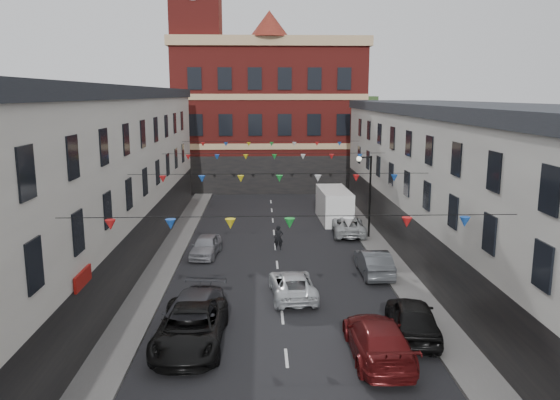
{
  "coord_description": "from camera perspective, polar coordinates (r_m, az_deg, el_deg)",
  "views": [
    {
      "loc": [
        -0.96,
        -23.92,
        10.23
      ],
      "look_at": [
        0.22,
        9.41,
        3.77
      ],
      "focal_mm": 35.0,
      "sensor_mm": 36.0,
      "label": 1
    }
  ],
  "objects": [
    {
      "name": "ground",
      "position": [
        26.03,
        0.25,
        -12.18
      ],
      "size": [
        160.0,
        160.0,
        0.0
      ],
      "primitive_type": "plane",
      "color": "black",
      "rests_on": "ground"
    },
    {
      "name": "pavement_left",
      "position": [
        28.46,
        -14.17,
        -10.29
      ],
      "size": [
        1.8,
        64.0,
        0.15
      ],
      "primitive_type": "cube",
      "color": "#605E5B",
      "rests_on": "ground"
    },
    {
      "name": "pavement_right",
      "position": [
        28.92,
        14.09,
        -9.94
      ],
      "size": [
        1.8,
        64.0,
        0.15
      ],
      "primitive_type": "cube",
      "color": "#605E5B",
      "rests_on": "ground"
    },
    {
      "name": "terrace_left",
      "position": [
        27.6,
        -25.08,
        -0.27
      ],
      "size": [
        8.4,
        56.0,
        10.7
      ],
      "color": "beige",
      "rests_on": "ground"
    },
    {
      "name": "terrace_right",
      "position": [
        28.5,
        24.57,
        -0.93
      ],
      "size": [
        8.4,
        56.0,
        9.7
      ],
      "color": "silver",
      "rests_on": "ground"
    },
    {
      "name": "civic_building",
      "position": [
        61.9,
        -1.16,
        9.02
      ],
      "size": [
        20.6,
        13.3,
        18.5
      ],
      "color": "maroon",
      "rests_on": "ground"
    },
    {
      "name": "clock_tower",
      "position": [
        59.46,
        -8.66,
        15.38
      ],
      "size": [
        5.6,
        5.6,
        30.0
      ],
      "color": "maroon",
      "rests_on": "ground"
    },
    {
      "name": "distant_hill",
      "position": [
        86.13,
        -4.09,
        7.45
      ],
      "size": [
        40.0,
        14.0,
        10.0
      ],
      "primitive_type": "cube",
      "color": "#2C4922",
      "rests_on": "ground"
    },
    {
      "name": "street_lamp",
      "position": [
        39.17,
        9.05,
        1.53
      ],
      "size": [
        1.1,
        0.36,
        6.0
      ],
      "color": "black",
      "rests_on": "ground"
    },
    {
      "name": "car_left_c",
      "position": [
        23.3,
        -9.33,
        -13.03
      ],
      "size": [
        2.85,
        5.93,
        1.63
      ],
      "primitive_type": "imported",
      "rotation": [
        0.0,
        0.0,
        -0.02
      ],
      "color": "black",
      "rests_on": "ground"
    },
    {
      "name": "car_left_d",
      "position": [
        24.41,
        -9.18,
        -11.85
      ],
      "size": [
        3.05,
        5.95,
        1.65
      ],
      "primitive_type": "imported",
      "rotation": [
        0.0,
        0.0,
        -0.13
      ],
      "color": "#393A40",
      "rests_on": "ground"
    },
    {
      "name": "car_left_e",
      "position": [
        35.47,
        -7.76,
        -4.76
      ],
      "size": [
        2.04,
        4.15,
        1.36
      ],
      "primitive_type": "imported",
      "rotation": [
        0.0,
        0.0,
        -0.11
      ],
      "color": "gray",
      "rests_on": "ground"
    },
    {
      "name": "car_right_c",
      "position": [
        22.42,
        10.22,
        -14.13
      ],
      "size": [
        2.23,
        5.46,
        1.58
      ],
      "primitive_type": "imported",
      "rotation": [
        0.0,
        0.0,
        3.14
      ],
      "color": "maroon",
      "rests_on": "ground"
    },
    {
      "name": "car_right_d",
      "position": [
        24.56,
        13.68,
        -11.89
      ],
      "size": [
        2.47,
        5.01,
        1.64
      ],
      "primitive_type": "imported",
      "rotation": [
        0.0,
        0.0,
        3.03
      ],
      "color": "black",
      "rests_on": "ground"
    },
    {
      "name": "car_right_e",
      "position": [
        32.02,
        9.76,
        -6.44
      ],
      "size": [
        1.6,
        4.51,
        1.48
      ],
      "primitive_type": "imported",
      "rotation": [
        0.0,
        0.0,
        3.15
      ],
      "color": "#4D5155",
      "rests_on": "ground"
    },
    {
      "name": "car_right_f",
      "position": [
        40.69,
        7.17,
        -2.7
      ],
      "size": [
        2.62,
        5.06,
        1.36
      ],
      "primitive_type": "imported",
      "rotation": [
        0.0,
        0.0,
        3.07
      ],
      "color": "#B1B5B6",
      "rests_on": "ground"
    },
    {
      "name": "moving_car",
      "position": [
        28.29,
        1.31,
        -8.83
      ],
      "size": [
        2.49,
        4.83,
        1.3
      ],
      "primitive_type": "imported",
      "rotation": [
        0.0,
        0.0,
        3.21
      ],
      "color": "silver",
      "rests_on": "ground"
    },
    {
      "name": "white_van",
      "position": [
        44.99,
        5.66,
        -0.53
      ],
      "size": [
        2.45,
        5.98,
        2.61
      ],
      "primitive_type": "cube",
      "rotation": [
        0.0,
        0.0,
        0.03
      ],
      "color": "white",
      "rests_on": "ground"
    },
    {
      "name": "pedestrian",
      "position": [
        36.49,
        -0.15,
        -3.98
      ],
      "size": [
        0.62,
        0.42,
        1.65
      ],
      "primitive_type": "imported",
      "rotation": [
        0.0,
        0.0,
        0.04
      ],
      "color": "black",
      "rests_on": "ground"
    }
  ]
}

